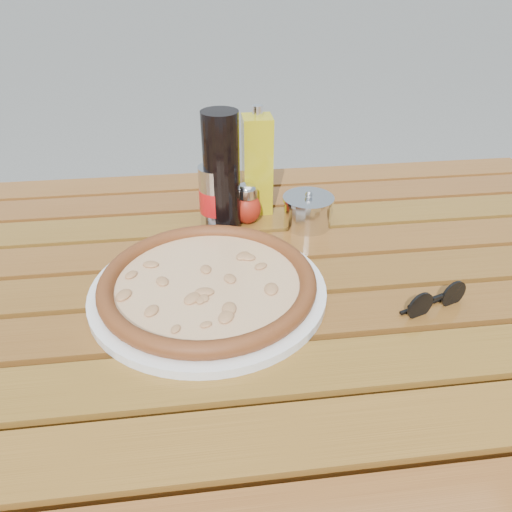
{
  "coord_description": "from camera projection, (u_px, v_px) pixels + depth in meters",
  "views": [
    {
      "loc": [
        -0.09,
        -0.66,
        1.21
      ],
      "look_at": [
        0.0,
        0.02,
        0.78
      ],
      "focal_mm": 35.0,
      "sensor_mm": 36.0,
      "label": 1
    }
  ],
  "objects": [
    {
      "name": "sunglasses",
      "position": [
        435.0,
        300.0,
        0.73
      ],
      "size": [
        0.11,
        0.06,
        0.04
      ],
      "rotation": [
        0.0,
        0.0,
        0.34
      ],
      "color": "black",
      "rests_on": "table"
    },
    {
      "name": "plate",
      "position": [
        208.0,
        290.0,
        0.76
      ],
      "size": [
        0.4,
        0.4,
        0.01
      ],
      "primitive_type": "cylinder",
      "rotation": [
        0.0,
        0.0,
        -0.12
      ],
      "color": "white",
      "rests_on": "table"
    },
    {
      "name": "parmesan_tin",
      "position": [
        308.0,
        211.0,
        0.94
      ],
      "size": [
        0.12,
        0.12,
        0.07
      ],
      "rotation": [
        0.0,
        0.0,
        0.26
      ],
      "color": "silver",
      "rests_on": "table"
    },
    {
      "name": "dark_bottle",
      "position": [
        222.0,
        172.0,
        0.89
      ],
      "size": [
        0.08,
        0.08,
        0.22
      ],
      "primitive_type": "cylinder",
      "rotation": [
        0.0,
        0.0,
        -0.3
      ],
      "color": "black",
      "rests_on": "table"
    },
    {
      "name": "pizza",
      "position": [
        208.0,
        282.0,
        0.76
      ],
      "size": [
        0.34,
        0.34,
        0.03
      ],
      "rotation": [
        0.0,
        0.0,
        -0.02
      ],
      "color": "#FFE5B6",
      "rests_on": "plate"
    },
    {
      "name": "oregano_shaker",
      "position": [
        226.0,
        204.0,
        0.95
      ],
      "size": [
        0.06,
        0.06,
        0.08
      ],
      "rotation": [
        0.0,
        0.0,
        -0.08
      ],
      "color": "#393F19",
      "rests_on": "table"
    },
    {
      "name": "olive_oil_cruet",
      "position": [
        257.0,
        165.0,
        0.96
      ],
      "size": [
        0.06,
        0.06,
        0.21
      ],
      "rotation": [
        0.0,
        0.0,
        -0.0
      ],
      "color": "#B4A413",
      "rests_on": "table"
    },
    {
      "name": "table",
      "position": [
        257.0,
        315.0,
        0.84
      ],
      "size": [
        1.4,
        0.9,
        0.75
      ],
      "color": "#341B0C",
      "rests_on": "ground"
    },
    {
      "name": "pepper_shaker",
      "position": [
        247.0,
        204.0,
        0.95
      ],
      "size": [
        0.07,
        0.07,
        0.08
      ],
      "rotation": [
        0.0,
        0.0,
        -0.43
      ],
      "color": "red",
      "rests_on": "table"
    },
    {
      "name": "soda_can",
      "position": [
        217.0,
        198.0,
        0.92
      ],
      "size": [
        0.09,
        0.09,
        0.12
      ],
      "rotation": [
        0.0,
        0.0,
        0.36
      ],
      "color": "silver",
      "rests_on": "table"
    }
  ]
}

